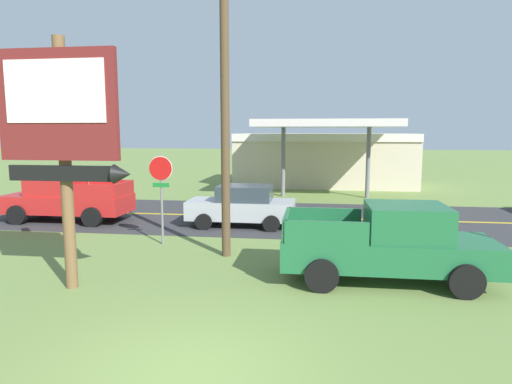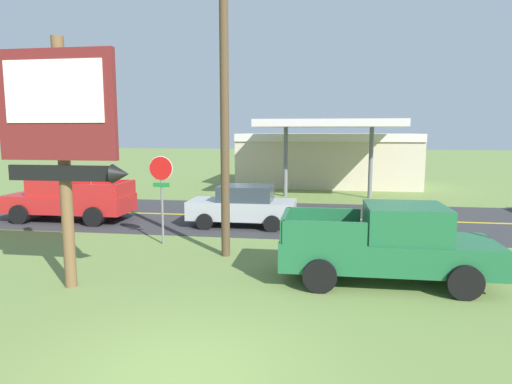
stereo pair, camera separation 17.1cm
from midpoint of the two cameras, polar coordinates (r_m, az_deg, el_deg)
ground_plane at (r=7.53m, az=-9.16°, el=-22.23°), size 180.00×180.00×0.00m
road_asphalt at (r=19.67m, az=2.43°, el=-3.23°), size 140.00×8.00×0.02m
road_centre_line at (r=19.67m, az=2.43°, el=-3.19°), size 126.00×0.20×0.01m
motel_sign at (r=11.22m, az=-23.22°, el=7.70°), size 3.10×0.54×5.89m
stop_sign at (r=15.04m, az=-11.67°, el=1.00°), size 0.80×0.08×2.95m
utility_pole at (r=13.31m, az=-3.70°, el=14.03°), size 2.06×0.26×9.76m
gas_station at (r=31.47m, az=9.20°, el=4.35°), size 12.00×11.50×4.40m
pickup_green_parked_on_lawn at (r=11.68m, az=16.92°, el=-6.40°), size 5.21×2.27×1.96m
pickup_red_on_road at (r=20.37m, az=-22.68°, el=-0.73°), size 5.20×2.24×1.96m
car_silver_near_lane at (r=17.71m, az=-1.38°, el=-1.75°), size 4.20×2.00×1.64m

